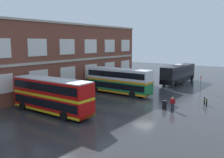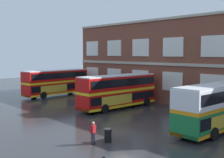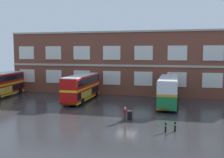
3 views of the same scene
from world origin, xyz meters
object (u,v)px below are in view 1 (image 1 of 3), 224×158
object	(u,v)px
double_decker_far	(119,80)
touring_coach	(178,74)
waiting_passenger	(173,103)
station_litter_bin	(164,104)
safety_bollard_east	(207,102)
safety_bollard_west	(204,101)
double_decker_middle	(52,95)
bus_stand_flag	(201,82)

from	to	relation	value
double_decker_far	touring_coach	xyz separation A→B (m)	(15.63, -3.91, -0.24)
waiting_passenger	station_litter_bin	xyz separation A→B (m)	(0.30, 1.17, -0.41)
safety_bollard_east	safety_bollard_west	bearing A→B (deg)	30.20
safety_bollard_west	double_decker_middle	bearing A→B (deg)	137.89
station_litter_bin	safety_bollard_west	bearing A→B (deg)	-33.89
waiting_passenger	station_litter_bin	bearing A→B (deg)	75.50
bus_stand_flag	station_litter_bin	bearing A→B (deg)	177.61
waiting_passenger	safety_bollard_east	size ratio (longest dim) A/B	1.79
double_decker_far	station_litter_bin	size ratio (longest dim) A/B	10.72
touring_coach	safety_bollard_east	distance (m)	18.04
touring_coach	safety_bollard_west	xyz separation A→B (m)	(-14.29, -9.17, -1.42)
safety_bollard_west	safety_bollard_east	xyz separation A→B (m)	(-0.87, -0.51, 0.00)
touring_coach	waiting_passenger	distance (m)	20.91
double_decker_middle	double_decker_far	xyz separation A→B (m)	(13.40, -0.24, 0.00)
touring_coach	safety_bollard_west	bearing A→B (deg)	-147.30
waiting_passenger	safety_bollard_west	size ratio (longest dim) A/B	1.79
safety_bollard_west	double_decker_far	bearing A→B (deg)	95.85
touring_coach	station_litter_bin	distance (m)	20.30
double_decker_far	waiting_passenger	size ratio (longest dim) A/B	6.50
bus_stand_flag	safety_bollard_west	bearing A→B (deg)	-160.31
double_decker_far	touring_coach	bearing A→B (deg)	-14.03
double_decker_middle	waiting_passenger	size ratio (longest dim) A/B	6.50
bus_stand_flag	safety_bollard_east	world-z (taller)	bus_stand_flag
double_decker_middle	safety_bollard_west	world-z (taller)	double_decker_middle
waiting_passenger	bus_stand_flag	bearing A→B (deg)	2.60
touring_coach	safety_bollard_east	xyz separation A→B (m)	(-15.16, -9.68, -1.42)
safety_bollard_west	safety_bollard_east	distance (m)	1.01
double_decker_far	safety_bollard_east	world-z (taller)	double_decker_far
double_decker_middle	double_decker_far	distance (m)	13.40
waiting_passenger	safety_bollard_west	xyz separation A→B (m)	(5.43, -2.28, -0.44)
double_decker_middle	touring_coach	xyz separation A→B (m)	(29.03, -4.15, -0.24)
double_decker_middle	bus_stand_flag	xyz separation A→B (m)	(22.83, -10.43, -0.51)
safety_bollard_east	bus_stand_flag	bearing A→B (deg)	20.79
touring_coach	double_decker_middle	bearing A→B (deg)	171.86
bus_stand_flag	safety_bollard_west	distance (m)	8.67
double_decker_middle	waiting_passenger	xyz separation A→B (m)	(9.31, -11.04, -1.22)
safety_bollard_west	station_litter_bin	bearing A→B (deg)	146.11
bus_stand_flag	double_decker_far	bearing A→B (deg)	132.80
double_decker_far	bus_stand_flag	size ratio (longest dim) A/B	4.09
touring_coach	safety_bollard_east	size ratio (longest dim) A/B	12.66
double_decker_middle	touring_coach	world-z (taller)	double_decker_middle
double_decker_middle	bus_stand_flag	size ratio (longest dim) A/B	4.10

